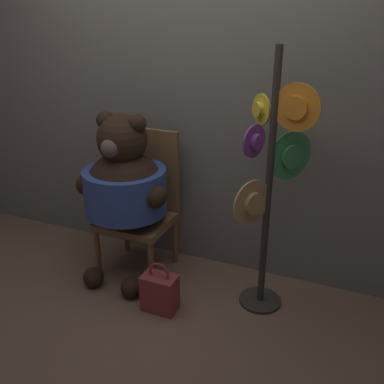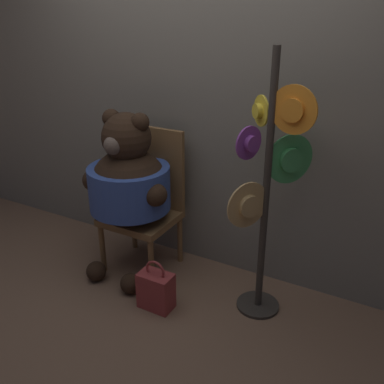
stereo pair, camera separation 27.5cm
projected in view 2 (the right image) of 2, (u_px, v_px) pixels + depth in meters
name	position (u px, v px, depth m)	size (l,w,h in m)	color
ground_plane	(160.00, 293.00, 2.97)	(14.00, 14.00, 0.00)	brown
wall_back	(202.00, 110.00, 2.99)	(8.00, 0.10, 2.33)	slate
chair	(147.00, 198.00, 3.16)	(0.49, 0.45, 1.04)	brown
teddy_bear	(129.00, 183.00, 2.97)	(0.69, 0.61, 1.21)	black
hat_display_rack	(268.00, 184.00, 2.48)	(0.42, 0.47, 1.65)	#332D28
handbag_on_ground	(156.00, 290.00, 2.78)	(0.22, 0.14, 0.35)	maroon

